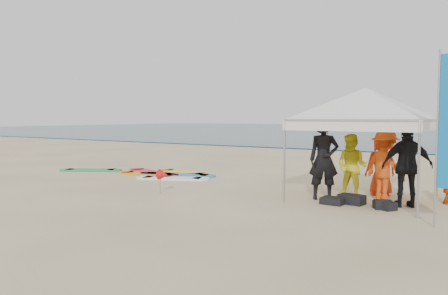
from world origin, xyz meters
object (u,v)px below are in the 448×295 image
person_black_a (324,159)px  person_black_b (407,166)px  surfboard_spread (154,174)px  marker_pennant (163,175)px  canopy_tent (366,88)px  person_yellow (352,166)px  person_orange_b (381,165)px  person_orange_a (385,166)px

person_black_a → person_black_b: 1.90m
surfboard_spread → marker_pennant: bearing=-44.1°
person_black_b → canopy_tent: (-1.07, 0.45, 1.78)m
person_yellow → canopy_tent: size_ratio=0.39×
person_yellow → person_black_b: 1.38m
person_yellow → canopy_tent: 1.93m
canopy_tent → surfboard_spread: size_ratio=0.71×
person_black_a → person_orange_b: bearing=21.9°
surfboard_spread → person_orange_a: bearing=-4.3°
person_yellow → surfboard_spread: size_ratio=0.28×
person_black_a → surfboard_spread: 6.74m
person_orange_a → canopy_tent: (-0.49, 0.01, 1.85)m
person_black_a → canopy_tent: bearing=4.4°
person_yellow → marker_pennant: 4.81m
person_orange_b → surfboard_spread: size_ratio=0.27×
canopy_tent → surfboard_spread: (-7.40, 0.58, -2.68)m
person_black_b → surfboard_spread: person_black_b is taller
person_black_a → person_orange_a: 1.43m
person_orange_a → marker_pennant: size_ratio=2.69×
person_black_a → canopy_tent: (0.82, 0.56, 1.73)m
marker_pennant → surfboard_spread: bearing=135.9°
person_orange_b → canopy_tent: 2.09m
person_yellow → person_black_b: person_black_b is taller
person_black_b → person_orange_a: bearing=-63.0°
person_black_b → person_orange_b: 1.48m
person_black_b → surfboard_spread: 8.58m
person_black_b → surfboard_spread: (-8.47, 1.03, -0.89)m
person_black_a → marker_pennant: bearing=172.3°
person_black_a → person_yellow: 0.73m
person_black_a → person_orange_b: size_ratio=1.27×
person_orange_b → person_black_b: bearing=92.7°
person_orange_b → canopy_tent: size_ratio=0.38×
person_black_a → surfboard_spread: size_ratio=0.34×
person_black_a → surfboard_spread: bearing=140.5°
person_orange_a → person_black_b: (0.58, -0.44, 0.07)m
person_black_b → marker_pennant: 5.95m
person_black_a → person_black_b: person_black_a is taller
person_black_a → person_yellow: bearing=7.8°
person_orange_a → person_black_b: bearing=174.9°
person_black_a → person_black_b: size_ratio=1.06×
person_yellow → person_orange_b: person_yellow is taller
person_orange_a → surfboard_spread: 7.96m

